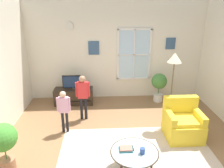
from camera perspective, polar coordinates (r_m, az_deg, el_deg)
ground_plane at (r=4.63m, az=3.55°, el=-17.52°), size 5.84×6.27×0.02m
back_wall at (r=6.66m, az=1.11°, el=8.82°), size 5.24×0.17×2.99m
area_rug at (r=4.60m, az=6.44°, el=-17.61°), size 3.07×1.93×0.01m
tv_stand at (r=6.59m, az=-9.91°, el=-3.12°), size 1.12×0.44×0.47m
television at (r=6.42m, az=-10.15°, el=0.55°), size 0.60×0.08×0.41m
armchair at (r=5.15m, az=17.94°, el=-9.76°), size 0.76×0.74×0.87m
coffee_table at (r=3.96m, az=5.87°, el=-17.35°), size 0.84×0.84×0.44m
book_stack at (r=3.96m, az=3.64°, el=-16.51°), size 0.24×0.18×0.05m
cup at (r=3.89m, az=7.93°, el=-16.87°), size 0.09×0.09×0.11m
remote_near_books at (r=4.00m, az=5.27°, el=-16.31°), size 0.05×0.14×0.02m
person_red_shirt at (r=5.48m, az=-7.60°, el=-2.20°), size 0.35×0.16×1.18m
person_pink_shirt at (r=5.04m, az=-12.45°, el=-5.89°), size 0.31×0.14×1.02m
potted_plant_by_window at (r=6.67m, az=12.16°, el=0.09°), size 0.46×0.46×0.88m
potted_plant_corner at (r=4.31m, az=-26.52°, el=-13.10°), size 0.50×0.50×0.92m
floor_lamp at (r=5.14m, az=15.85°, el=4.68°), size 0.32×0.32×1.79m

